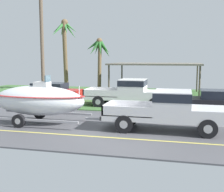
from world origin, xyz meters
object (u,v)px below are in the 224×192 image
(parked_sedan_near, at_px, (52,92))
(carport_awning, at_px, (156,64))
(pickup_truck_towing, at_px, (172,109))
(utility_pole, at_px, (42,41))
(boat_on_trailer, at_px, (38,100))
(parked_pickup_background, at_px, (132,92))
(palm_tree_near_right, at_px, (100,52))
(palm_tree_mid, at_px, (64,40))

(parked_sedan_near, height_order, carport_awning, carport_awning)
(pickup_truck_towing, xyz_separation_m, parked_sedan_near, (-9.41, 7.52, -0.35))
(pickup_truck_towing, relative_size, utility_pole, 0.66)
(boat_on_trailer, relative_size, carport_awning, 0.78)
(boat_on_trailer, distance_m, carport_awning, 14.26)
(pickup_truck_towing, xyz_separation_m, utility_pole, (-8.86, 5.04, 3.38))
(parked_pickup_background, relative_size, carport_awning, 0.75)
(boat_on_trailer, bearing_deg, utility_pole, 114.05)
(parked_pickup_background, bearing_deg, boat_on_trailer, -121.32)
(parked_pickup_background, xyz_separation_m, utility_pole, (-5.98, -1.09, 3.36))
(parked_sedan_near, bearing_deg, pickup_truck_towing, -38.64)
(utility_pole, bearing_deg, pickup_truck_towing, -29.62)
(palm_tree_near_right, distance_m, utility_pole, 8.78)
(pickup_truck_towing, height_order, carport_awning, carport_awning)
(parked_pickup_background, distance_m, parked_sedan_near, 6.69)
(boat_on_trailer, xyz_separation_m, parked_sedan_near, (-2.80, 7.52, -0.52))
(pickup_truck_towing, height_order, parked_pickup_background, parked_pickup_background)
(boat_on_trailer, xyz_separation_m, parked_pickup_background, (3.73, 6.13, -0.15))
(boat_on_trailer, height_order, carport_awning, carport_awning)
(parked_pickup_background, xyz_separation_m, palm_tree_mid, (-8.34, 8.31, 4.01))
(parked_pickup_background, relative_size, palm_tree_mid, 0.83)
(utility_pole, bearing_deg, palm_tree_near_right, 80.04)
(parked_sedan_near, relative_size, utility_pole, 0.53)
(carport_awning, xyz_separation_m, utility_pole, (-6.84, -8.38, 1.70))
(pickup_truck_towing, distance_m, parked_pickup_background, 6.77)
(carport_awning, bearing_deg, parked_pickup_background, -96.75)
(palm_tree_mid, bearing_deg, carport_awning, -6.38)
(carport_awning, bearing_deg, parked_sedan_near, -141.46)
(parked_sedan_near, xyz_separation_m, palm_tree_near_right, (2.07, 6.14, 3.14))
(palm_tree_mid, distance_m, utility_pole, 9.72)
(boat_on_trailer, distance_m, parked_pickup_background, 7.18)
(boat_on_trailer, relative_size, utility_pole, 0.72)
(boat_on_trailer, relative_size, palm_tree_mid, 0.86)
(parked_sedan_near, bearing_deg, utility_pole, -77.44)
(parked_pickup_background, xyz_separation_m, parked_sedan_near, (-6.53, 1.39, -0.37))
(pickup_truck_towing, bearing_deg, carport_awning, 98.55)
(parked_pickup_background, distance_m, palm_tree_mid, 12.44)
(parked_pickup_background, bearing_deg, utility_pole, -169.63)
(parked_pickup_background, relative_size, parked_sedan_near, 1.32)
(parked_sedan_near, bearing_deg, carport_awning, 38.54)
(palm_tree_near_right, xyz_separation_m, utility_pole, (-1.51, -8.62, 0.59))
(parked_pickup_background, distance_m, utility_pole, 6.94)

